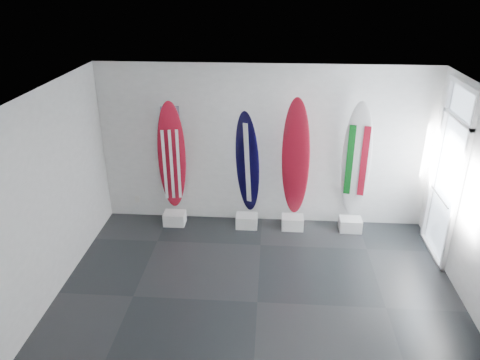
# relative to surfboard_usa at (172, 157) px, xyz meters

# --- Properties ---
(floor) EXTENTS (6.00, 6.00, 0.00)m
(floor) POSITION_rel_surfboard_usa_xyz_m (1.66, -2.28, -1.33)
(floor) COLOR black
(floor) RESTS_ON ground
(ceiling) EXTENTS (6.00, 6.00, 0.00)m
(ceiling) POSITION_rel_surfboard_usa_xyz_m (1.66, -2.28, 1.67)
(ceiling) COLOR white
(ceiling) RESTS_ON wall_back
(wall_back) EXTENTS (6.00, 0.00, 6.00)m
(wall_back) POSITION_rel_surfboard_usa_xyz_m (1.66, 0.22, 0.17)
(wall_back) COLOR silver
(wall_back) RESTS_ON ground
(wall_front) EXTENTS (6.00, 0.00, 6.00)m
(wall_front) POSITION_rel_surfboard_usa_xyz_m (1.66, -4.78, 0.17)
(wall_front) COLOR silver
(wall_front) RESTS_ON ground
(wall_left) EXTENTS (0.00, 5.00, 5.00)m
(wall_left) POSITION_rel_surfboard_usa_xyz_m (-1.34, -2.28, 0.17)
(wall_left) COLOR silver
(wall_left) RESTS_ON ground
(display_block_usa) EXTENTS (0.40, 0.30, 0.24)m
(display_block_usa) POSITION_rel_surfboard_usa_xyz_m (0.00, -0.10, -1.21)
(display_block_usa) COLOR white
(display_block_usa) RESTS_ON floor
(surfboard_usa) EXTENTS (0.58, 0.53, 2.20)m
(surfboard_usa) POSITION_rel_surfboard_usa_xyz_m (0.00, 0.00, 0.00)
(surfboard_usa) COLOR maroon
(surfboard_usa) RESTS_ON display_block_usa
(display_block_navy) EXTENTS (0.40, 0.30, 0.24)m
(display_block_navy) POSITION_rel_surfboard_usa_xyz_m (1.38, -0.10, -1.21)
(display_block_navy) COLOR white
(display_block_navy) RESTS_ON floor
(surfboard_navy) EXTENTS (0.55, 0.48, 2.03)m
(surfboard_navy) POSITION_rel_surfboard_usa_xyz_m (1.38, 0.00, -0.08)
(surfboard_navy) COLOR black
(surfboard_navy) RESTS_ON display_block_navy
(display_block_swiss) EXTENTS (0.40, 0.30, 0.24)m
(display_block_swiss) POSITION_rel_surfboard_usa_xyz_m (2.24, -0.10, -1.21)
(display_block_swiss) COLOR white
(display_block_swiss) RESTS_ON floor
(surfboard_swiss) EXTENTS (0.56, 0.37, 2.27)m
(surfboard_swiss) POSITION_rel_surfboard_usa_xyz_m (2.24, 0.00, 0.04)
(surfboard_swiss) COLOR maroon
(surfboard_swiss) RESTS_ON display_block_swiss
(display_block_italy) EXTENTS (0.40, 0.30, 0.24)m
(display_block_italy) POSITION_rel_surfboard_usa_xyz_m (3.31, -0.10, -1.21)
(display_block_italy) COLOR white
(display_block_italy) RESTS_ON floor
(surfboard_italy) EXTENTS (0.57, 0.43, 2.24)m
(surfboard_italy) POSITION_rel_surfboard_usa_xyz_m (3.31, 0.00, 0.02)
(surfboard_italy) COLOR white
(surfboard_italy) RESTS_ON display_block_italy
(wall_outlet) EXTENTS (0.09, 0.02, 0.13)m
(wall_outlet) POSITION_rel_surfboard_usa_xyz_m (-0.79, 0.20, -0.98)
(wall_outlet) COLOR silver
(wall_outlet) RESTS_ON wall_back
(glass_door) EXTENTS (0.12, 1.16, 2.85)m
(glass_door) POSITION_rel_surfboard_usa_xyz_m (4.63, -0.73, 0.09)
(glass_door) COLOR white
(glass_door) RESTS_ON floor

